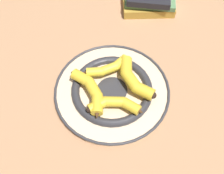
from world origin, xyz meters
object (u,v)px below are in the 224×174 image
(banana_b, at_px, (133,78))
(book_stack, at_px, (149,1))
(banana_a, at_px, (107,68))
(banana_c, at_px, (115,104))
(decorative_bowl, at_px, (112,90))
(banana_d, at_px, (91,91))

(banana_b, relative_size, book_stack, 0.80)
(banana_a, distance_m, banana_c, 0.14)
(banana_a, relative_size, banana_c, 1.11)
(decorative_bowl, xyz_separation_m, banana_a, (0.06, -0.02, 0.04))
(banana_b, relative_size, banana_c, 1.29)
(banana_a, bearing_deg, banana_b, -52.09)
(decorative_bowl, height_order, banana_d, banana_d)
(banana_c, xyz_separation_m, book_stack, (0.34, -0.38, -0.01))
(decorative_bowl, bearing_deg, banana_b, -103.94)
(book_stack, bearing_deg, banana_d, -111.73)
(decorative_bowl, relative_size, banana_a, 2.27)
(banana_c, bearing_deg, decorative_bowl, -80.30)
(decorative_bowl, xyz_separation_m, banana_d, (0.01, 0.07, 0.04))
(banana_b, distance_m, book_stack, 0.40)
(banana_a, bearing_deg, decorative_bowl, -100.76)
(banana_b, distance_m, banana_d, 0.14)
(decorative_bowl, distance_m, banana_a, 0.08)
(banana_d, distance_m, book_stack, 0.49)
(banana_b, bearing_deg, banana_c, -60.93)
(banana_a, xyz_separation_m, book_stack, (0.21, -0.33, -0.01))
(banana_b, height_order, banana_d, banana_b)
(banana_d, bearing_deg, banana_b, -99.50)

